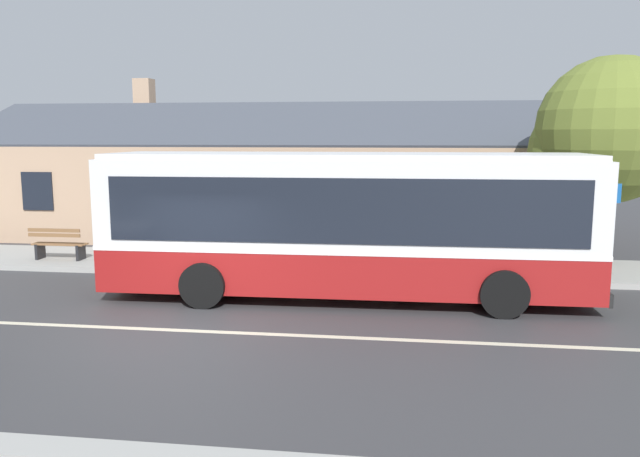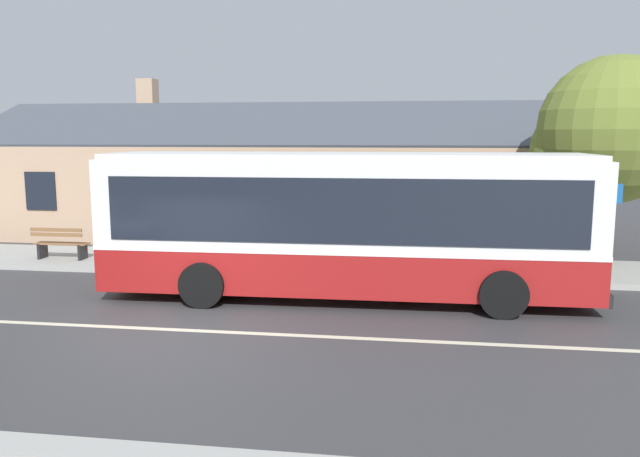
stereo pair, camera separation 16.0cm
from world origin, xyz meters
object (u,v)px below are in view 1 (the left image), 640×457
street_tree_primary (603,136)px  bus_stop_sign (611,220)px  bench_by_building (59,246)px  bench_down_street (193,246)px  transit_bus (346,221)px

street_tree_primary → bus_stop_sign: 2.77m
bench_by_building → bench_down_street: same height
transit_bus → bench_by_building: 8.98m
bench_down_street → street_tree_primary: 11.73m
bench_down_street → bus_stop_sign: bus_stop_sign is taller
transit_bus → bench_down_street: 5.62m
bench_by_building → bench_down_street: 3.90m
bench_by_building → bus_stop_sign: (14.93, -0.44, 1.08)m
bench_by_building → street_tree_primary: (15.14, 1.41, 3.12)m
bench_by_building → bus_stop_sign: bearing=-1.7°
bench_down_street → bus_stop_sign: size_ratio=0.78×
street_tree_primary → transit_bus: bearing=-149.1°
bench_by_building → bus_stop_sign: size_ratio=0.65×
bench_by_building → transit_bus: bearing=-16.5°
street_tree_primary → bus_stop_sign: bearing=-96.6°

